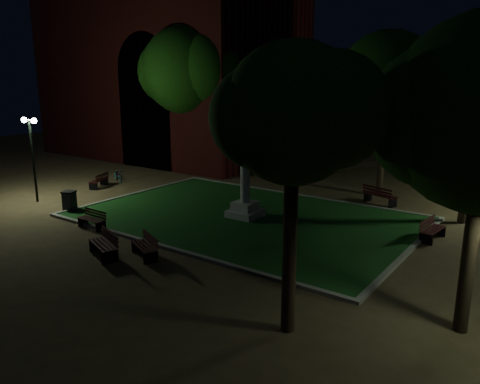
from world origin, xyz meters
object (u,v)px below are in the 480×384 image
(bench_near_right, at_px, (146,247))
(trash_bin, at_px, (69,201))
(bench_near_left, at_px, (105,245))
(bicycle, at_px, (118,175))
(bench_far_side, at_px, (379,196))
(monument, at_px, (245,198))
(bench_right_side, at_px, (431,230))
(bench_west_near, at_px, (93,220))
(bench_left_side, at_px, (99,181))

(bench_near_right, xyz_separation_m, trash_bin, (-7.62, 2.08, 0.10))
(bench_near_left, relative_size, bicycle, 1.18)
(bench_far_side, height_order, trash_bin, trash_bin)
(monument, distance_m, bench_right_side, 8.14)
(bench_right_side, bearing_deg, bench_near_right, 142.04)
(bench_near_left, height_order, bicycle, bench_near_left)
(monument, height_order, bench_near_left, monument)
(bench_near_right, height_order, trash_bin, trash_bin)
(monument, xyz_separation_m, bicycle, (-11.06, 1.78, -0.55))
(monument, xyz_separation_m, trash_bin, (-7.77, -4.05, -0.45))
(monument, height_order, bench_west_near, monument)
(bench_near_right, xyz_separation_m, bench_right_side, (8.03, 8.11, 0.01))
(monument, height_order, trash_bin, monument)
(bench_near_right, height_order, bench_left_side, bench_left_side)
(bench_near_right, xyz_separation_m, bench_west_near, (-4.43, 1.02, -0.03))
(bench_near_right, height_order, bench_west_near, bench_near_right)
(bench_near_right, distance_m, trash_bin, 7.90)
(trash_bin, bearing_deg, bench_right_side, 21.08)
(bench_near_left, xyz_separation_m, bench_right_side, (9.28, 8.96, -0.04))
(monument, distance_m, bicycle, 11.22)
(bench_near_left, xyz_separation_m, bench_near_right, (1.25, 0.85, -0.04))
(bench_near_left, xyz_separation_m, bench_left_side, (-9.28, 7.01, -0.04))
(bench_near_left, bearing_deg, bench_right_side, 64.65)
(bench_right_side, bearing_deg, trash_bin, 117.83)
(monument, bearing_deg, bicycle, 170.86)
(monument, relative_size, bicycle, 2.09)
(bench_near_right, distance_m, bench_west_near, 4.54)
(bench_far_side, bearing_deg, bench_near_left, 84.08)
(bench_near_right, relative_size, trash_bin, 1.64)
(bench_near_left, distance_m, bench_near_right, 1.51)
(bench_right_side, relative_size, bicycle, 1.05)
(bench_west_near, xyz_separation_m, trash_bin, (-3.19, 1.07, 0.13))
(bench_near_left, height_order, bench_left_side, bench_near_left)
(bench_west_near, bearing_deg, trash_bin, 162.23)
(bench_near_left, height_order, bench_far_side, bench_far_side)
(bench_near_left, distance_m, bench_left_side, 11.63)
(bench_near_right, bearing_deg, bicycle, 168.16)
(bench_right_side, height_order, bench_far_side, bench_far_side)
(bench_west_near, bearing_deg, bench_far_side, 52.05)
(monument, xyz_separation_m, bench_near_right, (-0.15, -6.13, -0.56))
(bench_near_left, relative_size, bench_west_near, 1.25)
(bench_near_right, relative_size, bench_left_side, 0.99)
(monument, bearing_deg, bench_west_near, -131.85)
(monument, xyz_separation_m, bench_left_side, (-10.68, 0.03, -0.56))
(bench_near_left, distance_m, trash_bin, 7.01)
(bench_near_left, bearing_deg, bench_near_right, 54.80)
(bench_left_side, bearing_deg, trash_bin, 10.61)
(bench_west_near, height_order, bench_right_side, bench_right_side)
(bench_left_side, distance_m, bench_far_side, 16.12)
(bench_west_near, bearing_deg, bench_near_left, -29.75)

